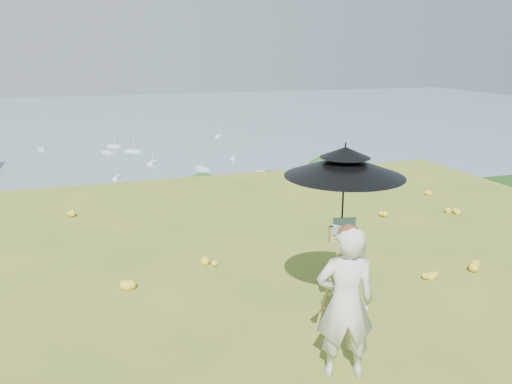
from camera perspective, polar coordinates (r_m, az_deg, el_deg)
name	(u,v)px	position (r m, az deg, el deg)	size (l,w,h in m)	color
ground	(286,312)	(6.13, 3.44, -13.58)	(14.00, 14.00, 0.00)	#597120
shoreline_tier	(123,291)	(89.00, -14.98, -10.85)	(170.00, 28.00, 8.00)	#665E51
bay_water	(101,133)	(247.76, -17.27, 6.43)	(700.00, 700.00, 0.00)	slate
slope_trees	(134,273)	(43.88, -13.82, -8.98)	(110.00, 50.00, 6.00)	#174F19
harbor_town	(120,255)	(86.35, -15.28, -6.98)	(110.00, 22.00, 5.00)	#BCBCB7
moored_boats	(66,171)	(170.30, -20.93, 2.24)	(140.00, 140.00, 0.70)	white
wildflowers	(279,298)	(6.31, 2.61, -12.05)	(10.00, 10.50, 0.12)	yellow
painter	(345,303)	(4.80, 10.18, -12.36)	(0.55, 0.36, 1.52)	beige
field_easel	(340,279)	(5.37, 9.56, -9.82)	(0.53, 0.53, 1.40)	#A48745
sun_umbrella	(343,191)	(5.07, 9.95, 0.07)	(1.20, 1.20, 0.99)	black
painter_cap	(349,230)	(4.51, 10.61, -4.29)	(0.20, 0.24, 0.10)	#DD7985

